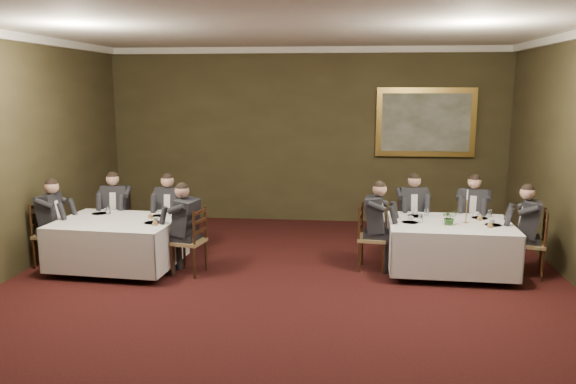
% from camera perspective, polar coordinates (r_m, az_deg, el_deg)
% --- Properties ---
extents(ground, '(10.00, 10.00, 0.00)m').
position_cam_1_polar(ground, '(6.95, -1.13, -12.49)').
color(ground, black).
rests_on(ground, ground).
extents(ceiling, '(8.00, 10.00, 0.10)m').
position_cam_1_polar(ceiling, '(6.44, -1.25, 17.50)').
color(ceiling, silver).
rests_on(ceiling, back_wall).
extents(back_wall, '(8.00, 0.10, 3.50)m').
position_cam_1_polar(back_wall, '(11.41, 1.87, 5.71)').
color(back_wall, '#332C19').
rests_on(back_wall, ground).
extents(crown_molding, '(8.00, 10.00, 0.12)m').
position_cam_1_polar(crown_molding, '(6.43, -1.25, 16.97)').
color(crown_molding, white).
rests_on(crown_molding, back_wall).
extents(table_main, '(1.84, 1.43, 0.67)m').
position_cam_1_polar(table_main, '(8.67, 16.08, -5.03)').
color(table_main, black).
rests_on(table_main, ground).
extents(table_second, '(1.88, 1.48, 0.67)m').
position_cam_1_polar(table_second, '(8.87, -16.87, -4.73)').
color(table_second, black).
rests_on(table_second, ground).
extents(chair_main_backleft, '(0.47, 0.45, 1.00)m').
position_cam_1_polar(chair_main_backleft, '(9.55, 12.38, -4.45)').
color(chair_main_backleft, olive).
rests_on(chair_main_backleft, ground).
extents(diner_main_backleft, '(0.44, 0.51, 1.35)m').
position_cam_1_polar(diner_main_backleft, '(9.48, 12.45, -3.14)').
color(diner_main_backleft, black).
rests_on(diner_main_backleft, chair_main_backleft).
extents(chair_main_backright, '(0.54, 0.52, 1.00)m').
position_cam_1_polar(chair_main_backright, '(9.68, 18.13, -4.54)').
color(chair_main_backright, olive).
rests_on(chair_main_backright, ground).
extents(diner_main_backright, '(0.52, 0.57, 1.35)m').
position_cam_1_polar(diner_main_backright, '(9.61, 18.20, -3.24)').
color(diner_main_backright, black).
rests_on(diner_main_backright, chair_main_backright).
extents(chair_main_endleft, '(0.48, 0.49, 1.00)m').
position_cam_1_polar(chair_main_endleft, '(8.63, 8.49, -5.95)').
color(chair_main_endleft, olive).
rests_on(chair_main_endleft, ground).
extents(diner_main_endleft, '(0.53, 0.46, 1.35)m').
position_cam_1_polar(diner_main_endleft, '(8.57, 8.61, -4.49)').
color(diner_main_endleft, black).
rests_on(diner_main_endleft, chair_main_endleft).
extents(chair_main_endright, '(0.52, 0.53, 1.00)m').
position_cam_1_polar(chair_main_endright, '(8.95, 23.29, -6.11)').
color(chair_main_endright, olive).
rests_on(chair_main_endright, ground).
extents(diner_main_endright, '(0.57, 0.51, 1.35)m').
position_cam_1_polar(diner_main_endright, '(8.89, 23.32, -4.69)').
color(diner_main_endright, black).
rests_on(diner_main_endright, chair_main_endright).
extents(chair_sec_backleft, '(0.49, 0.47, 1.00)m').
position_cam_1_polar(chair_sec_backleft, '(9.91, -16.94, -4.11)').
color(chair_sec_backleft, olive).
rests_on(chair_sec_backleft, ground).
extents(diner_sec_backleft, '(0.45, 0.52, 1.35)m').
position_cam_1_polar(diner_sec_backleft, '(9.85, -17.03, -2.85)').
color(diner_sec_backleft, black).
rests_on(diner_sec_backleft, chair_sec_backleft).
extents(chair_sec_backright, '(0.44, 0.42, 1.00)m').
position_cam_1_polar(chair_sec_backright, '(9.52, -11.77, -4.47)').
color(chair_sec_backright, olive).
rests_on(chair_sec_backright, ground).
extents(diner_sec_backright, '(0.42, 0.48, 1.35)m').
position_cam_1_polar(diner_sec_backright, '(9.46, -11.84, -3.15)').
color(diner_sec_backright, black).
rests_on(diner_sec_backright, chair_sec_backright).
extents(chair_sec_endright, '(0.50, 0.52, 1.00)m').
position_cam_1_polar(chair_sec_endright, '(8.47, -9.94, -6.30)').
color(chair_sec_endright, olive).
rests_on(chair_sec_endright, ground).
extents(diner_sec_endright, '(0.55, 0.49, 1.35)m').
position_cam_1_polar(diner_sec_endright, '(8.42, -10.06, -4.80)').
color(diner_sec_endright, black).
rests_on(diner_sec_endright, chair_sec_endright).
extents(chair_sec_endleft, '(0.43, 0.45, 1.00)m').
position_cam_1_polar(chair_sec_endleft, '(9.47, -22.96, -5.20)').
color(chair_sec_endleft, olive).
rests_on(chair_sec_endleft, ground).
extents(diner_sec_endleft, '(0.49, 0.43, 1.35)m').
position_cam_1_polar(diner_sec_endleft, '(9.41, -23.00, -3.86)').
color(diner_sec_endleft, black).
rests_on(diner_sec_endleft, chair_sec_endleft).
extents(centerpiece, '(0.26, 0.24, 0.25)m').
position_cam_1_polar(centerpiece, '(8.44, 16.09, -2.40)').
color(centerpiece, '#2D5926').
rests_on(centerpiece, table_main).
extents(candlestick, '(0.07, 0.07, 0.51)m').
position_cam_1_polar(candlestick, '(8.61, 17.68, -1.79)').
color(candlestick, '#A98733').
rests_on(candlestick, table_main).
extents(place_setting_table_main, '(0.33, 0.31, 0.14)m').
position_cam_1_polar(place_setting_table_main, '(8.93, 13.10, -2.15)').
color(place_setting_table_main, white).
rests_on(place_setting_table_main, table_main).
extents(place_setting_table_second, '(0.33, 0.31, 0.14)m').
position_cam_1_polar(place_setting_table_second, '(9.33, -18.23, -1.86)').
color(place_setting_table_second, white).
rests_on(place_setting_table_second, table_second).
extents(painting, '(1.92, 0.09, 1.35)m').
position_cam_1_polar(painting, '(11.41, 13.80, 6.88)').
color(painting, gold).
rests_on(painting, back_wall).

